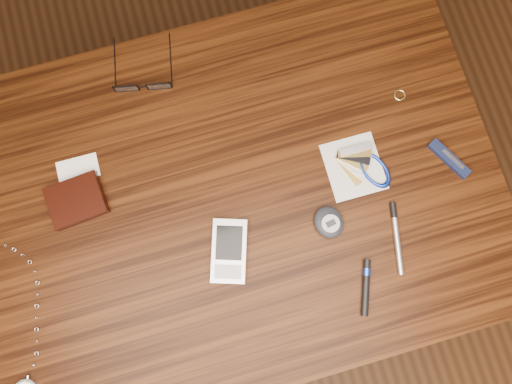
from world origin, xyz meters
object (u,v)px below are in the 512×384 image
at_px(eyeglasses, 143,84).
at_px(notepad_keys, 364,167).
at_px(pda_phone, 229,251).
at_px(wallet_and_card, 76,200).
at_px(pocket_knife, 449,159).
at_px(silver_pen, 396,232).
at_px(desk, 231,205).
at_px(pedometer, 329,222).

height_order(eyeglasses, notepad_keys, eyeglasses).
bearing_deg(pda_phone, wallet_and_card, 145.48).
distance_m(notepad_keys, pocket_knife, 0.16).
height_order(wallet_and_card, silver_pen, wallet_and_card).
distance_m(wallet_and_card, silver_pen, 0.58).
bearing_deg(notepad_keys, desk, 176.14).
distance_m(pedometer, pocket_knife, 0.26).
bearing_deg(notepad_keys, pocket_knife, -10.57).
bearing_deg(pda_phone, desk, 76.03).
bearing_deg(pocket_knife, silver_pen, -143.68).
distance_m(desk, silver_pen, 0.33).
xyz_separation_m(eyeglasses, notepad_keys, (0.35, -0.27, -0.01)).
xyz_separation_m(desk, pocket_knife, (0.41, -0.05, 0.11)).
bearing_deg(notepad_keys, pda_phone, -164.11).
relative_size(pda_phone, notepad_keys, 1.02).
height_order(desk, pocket_knife, pocket_knife).
relative_size(pda_phone, pocket_knife, 1.44).
height_order(wallet_and_card, eyeglasses, eyeglasses).
relative_size(pda_phone, pedometer, 1.90).
bearing_deg(desk, eyeglasses, 111.06).
relative_size(desk, pedometer, 14.95).
bearing_deg(pocket_knife, pda_phone, -173.40).
bearing_deg(silver_pen, wallet_and_card, 158.07).
bearing_deg(eyeglasses, pocket_knife, -30.25).
relative_size(eyeglasses, pda_phone, 1.04).
xyz_separation_m(desk, silver_pen, (0.27, -0.15, 0.11)).
height_order(wallet_and_card, pda_phone, wallet_and_card).
relative_size(desk, pocket_knife, 11.39).
distance_m(eyeglasses, notepad_keys, 0.44).
bearing_deg(pocket_knife, pedometer, -168.41).
height_order(desk, notepad_keys, notepad_keys).
height_order(wallet_and_card, pedometer, pedometer).
xyz_separation_m(pda_phone, pocket_knife, (0.44, 0.05, -0.00)).
height_order(pda_phone, notepad_keys, pda_phone).
relative_size(wallet_and_card, pocket_knife, 1.45).
bearing_deg(desk, notepad_keys, -3.86).
relative_size(wallet_and_card, silver_pen, 0.99).
distance_m(pocket_knife, silver_pen, 0.17).
distance_m(desk, eyeglasses, 0.29).
height_order(desk, pda_phone, pda_phone).
xyz_separation_m(notepad_keys, silver_pen, (0.02, -0.13, 0.00)).
distance_m(pda_phone, pocket_knife, 0.44).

